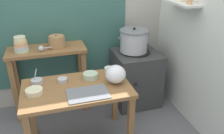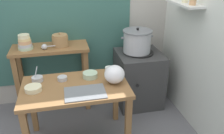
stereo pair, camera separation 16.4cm
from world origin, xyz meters
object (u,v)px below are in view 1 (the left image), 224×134
bowl_stack_enamel (21,45)px  prep_bowl_0 (90,75)px  ladle (42,48)px  prep_bowl_4 (63,80)px  back_shelf_table (48,64)px  prep_table (77,96)px  steamer_pot (134,41)px  stove_block (135,77)px  plastic_bag (116,74)px  clay_pot (57,42)px  prep_bowl_1 (109,69)px  prep_bowl_3 (37,81)px  prep_bowl_2 (34,91)px  serving_tray (88,94)px

bowl_stack_enamel → prep_bowl_0: bearing=-38.7°
ladle → prep_bowl_4: bearing=-71.1°
back_shelf_table → bowl_stack_enamel: bearing=-175.3°
prep_table → steamer_pot: (0.87, 0.63, 0.32)m
stove_block → plastic_bag: 0.91m
prep_table → back_shelf_table: size_ratio=1.15×
stove_block → bowl_stack_enamel: (-1.45, 0.11, 0.60)m
prep_table → bowl_stack_enamel: bearing=126.7°
prep_table → prep_bowl_0: (0.18, 0.15, 0.14)m
plastic_bag → prep_bowl_0: (-0.24, 0.17, -0.06)m
clay_pot → prep_bowl_1: (0.53, -0.51, -0.22)m
clay_pot → prep_bowl_4: bearing=-90.9°
prep_bowl_3 → prep_bowl_2: bearing=-97.5°
bowl_stack_enamel → prep_bowl_3: size_ratio=1.18×
steamer_pot → serving_tray: steamer_pot is taller
bowl_stack_enamel → prep_bowl_2: bowl_stack_enamel is taller
ladle → prep_table: bearing=-65.5°
prep_table → steamer_pot: steamer_pot is taller
ladle → prep_bowl_4: (0.17, -0.51, -0.19)m
plastic_bag → ladle: bearing=136.4°
prep_bowl_0 → plastic_bag: bearing=-35.4°
prep_bowl_0 → prep_bowl_2: size_ratio=0.98×
stove_block → steamer_pot: (-0.04, 0.02, 0.55)m
ladle → prep_bowl_3: bearing=-100.3°
back_shelf_table → serving_tray: bearing=-69.8°
steamer_pot → plastic_bag: steamer_pot is taller
prep_table → serving_tray: serving_tray is taller
plastic_bag → prep_bowl_0: bearing=144.6°
serving_tray → prep_bowl_0: 0.33m
back_shelf_table → steamer_pot: 1.15m
ladle → prep_bowl_2: ladle is taller
stove_block → prep_bowl_1: bearing=-142.7°
bowl_stack_enamel → ladle: 0.25m
prep_bowl_2 → prep_bowl_1: bearing=16.7°
stove_block → back_shelf_table: bearing=173.6°
serving_tray → prep_bowl_0: size_ratio=2.47×
plastic_bag → clay_pot: bearing=124.7°
clay_pot → prep_bowl_0: (0.29, -0.60, -0.22)m
ladle → prep_bowl_0: size_ratio=1.71×
steamer_pot → prep_bowl_4: bearing=-154.0°
back_shelf_table → prep_bowl_1: 0.84m
back_shelf_table → prep_bowl_4: bearing=-78.0°
bowl_stack_enamel → serving_tray: bearing=-55.1°
prep_bowl_0 → back_shelf_table: bearing=125.7°
clay_pot → prep_bowl_4: (-0.01, -0.59, -0.23)m
prep_table → bowl_stack_enamel: bowl_stack_enamel is taller
back_shelf_table → stove_block: (1.16, -0.13, -0.30)m
back_shelf_table → ladle: size_ratio=3.46×
prep_bowl_4 → ladle: bearing=108.9°
plastic_bag → prep_bowl_3: (-0.80, 0.20, -0.07)m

